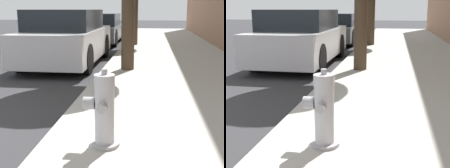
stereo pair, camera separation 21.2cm
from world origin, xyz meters
TOP-DOWN VIEW (x-y plane):
  - fire_hydrant at (2.86, 0.28)m, footprint 0.36×0.38m
  - parked_car_near at (1.07, 5.55)m, footprint 1.76×4.24m
  - parked_car_mid at (1.07, 10.86)m, footprint 1.71×4.09m

SIDE VIEW (x-z plane):
  - fire_hydrant at x=2.86m, z-range 0.09..0.87m
  - parked_car_mid at x=1.07m, z-range -0.01..1.27m
  - parked_car_near at x=1.07m, z-range -0.02..1.43m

